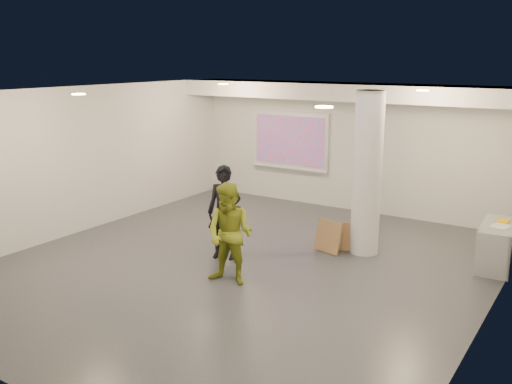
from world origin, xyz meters
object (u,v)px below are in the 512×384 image
Objects in this scene: projection_screen at (290,141)px; credenza at (497,246)px; column at (367,174)px; man at (230,234)px; woman at (224,213)px.

projection_screen is 1.60× the size of credenza.
column is 2.93m from man.
projection_screen is 1.27× the size of man.
column is at bearing -169.95° from credenza.
column is 2.55m from credenza.
woman is at bearing -75.87° from projection_screen.
man is (-3.47, -3.11, 0.44)m from credenza.
woman is (1.08, -4.30, -0.67)m from projection_screen.
column is 2.68m from woman.
column is 2.29× the size of credenza.
man is at bearing -141.96° from credenza.
column is at bearing 21.31° from woman.
credenza is at bearing -21.59° from projection_screen.
credenza is at bearing 9.50° from woman.
man is at bearing -116.00° from column.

